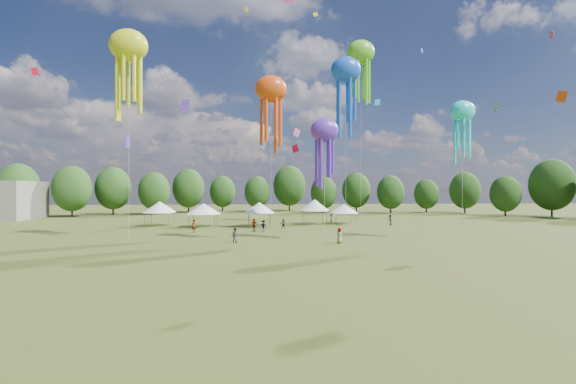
{
  "coord_description": "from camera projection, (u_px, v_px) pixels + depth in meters",
  "views": [
    {
      "loc": [
        -5.55,
        -12.39,
        6.14
      ],
      "look_at": [
        -3.09,
        15.0,
        6.0
      ],
      "focal_mm": 23.56,
      "sensor_mm": 36.0,
      "label": 1
    }
  ],
  "objects": [
    {
      "name": "spectator_near",
      "position": [
        235.0,
        235.0,
        44.1
      ],
      "size": [
        1.05,
        1.0,
        1.7
      ],
      "primitive_type": "imported",
      "rotation": [
        0.0,
        0.0,
        2.54
      ],
      "color": "gray",
      "rests_on": "ground"
    },
    {
      "name": "spectators_far",
      "position": [
        301.0,
        224.0,
        57.96
      ],
      "size": [
        33.14,
        29.9,
        1.92
      ],
      "color": "gray",
      "rests_on": "ground"
    },
    {
      "name": "show_kites",
      "position": [
        303.0,
        84.0,
        52.26
      ],
      "size": [
        44.01,
        23.07,
        32.03
      ],
      "color": "#DB430D",
      "rests_on": "ground"
    },
    {
      "name": "treeline",
      "position": [
        263.0,
        188.0,
        74.75
      ],
      "size": [
        201.57,
        95.24,
        13.43
      ],
      "color": "#38281C",
      "rests_on": "ground"
    },
    {
      "name": "festival_tents",
      "position": [
        253.0,
        207.0,
        65.87
      ],
      "size": [
        37.95,
        9.15,
        4.46
      ],
      "color": "#47474C",
      "rests_on": "ground"
    },
    {
      "name": "small_kites",
      "position": [
        299.0,
        30.0,
        56.23
      ],
      "size": [
        76.3,
        55.71,
        47.31
      ],
      "color": "#DB430D",
      "rests_on": "ground"
    },
    {
      "name": "ground",
      "position": [
        418.0,
        370.0,
        12.87
      ],
      "size": [
        300.0,
        300.0,
        0.0
      ],
      "primitive_type": "plane",
      "color": "#384416",
      "rests_on": "ground"
    }
  ]
}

